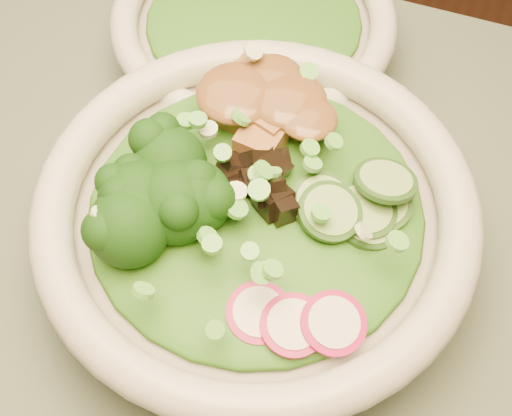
% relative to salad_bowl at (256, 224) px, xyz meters
% --- Properties ---
extents(salad_bowl, '(0.31, 0.31, 0.08)m').
position_rel_salad_bowl_xyz_m(salad_bowl, '(0.00, 0.00, 0.00)').
color(salad_bowl, beige).
rests_on(salad_bowl, dining_table).
extents(side_bowl, '(0.24, 0.24, 0.07)m').
position_rel_salad_bowl_xyz_m(side_bowl, '(-0.07, 0.19, -0.01)').
color(side_bowl, beige).
rests_on(side_bowl, dining_table).
extents(lettuce_bed, '(0.23, 0.23, 0.03)m').
position_rel_salad_bowl_xyz_m(lettuce_bed, '(0.00, 0.00, 0.02)').
color(lettuce_bed, '#296014').
rests_on(lettuce_bed, salad_bowl).
extents(side_lettuce, '(0.16, 0.16, 0.02)m').
position_rel_salad_bowl_xyz_m(side_lettuce, '(-0.07, 0.19, 0.01)').
color(side_lettuce, '#296014').
rests_on(side_lettuce, side_bowl).
extents(broccoli_florets, '(0.11, 0.10, 0.05)m').
position_rel_salad_bowl_xyz_m(broccoli_florets, '(-0.07, -0.03, 0.04)').
color(broccoli_florets, black).
rests_on(broccoli_florets, salad_bowl).
extents(radish_slices, '(0.13, 0.08, 0.02)m').
position_rel_salad_bowl_xyz_m(radish_slices, '(0.03, -0.07, 0.03)').
color(radish_slices, '#A90D45').
rests_on(radish_slices, salad_bowl).
extents(cucumber_slices, '(0.10, 0.10, 0.04)m').
position_rel_salad_bowl_xyz_m(cucumber_slices, '(0.07, 0.02, 0.04)').
color(cucumber_slices, '#8DC16B').
rests_on(cucumber_slices, salad_bowl).
extents(mushroom_heap, '(0.10, 0.10, 0.05)m').
position_rel_salad_bowl_xyz_m(mushroom_heap, '(-0.00, 0.01, 0.04)').
color(mushroom_heap, black).
rests_on(mushroom_heap, salad_bowl).
extents(tofu_cubes, '(0.12, 0.10, 0.04)m').
position_rel_salad_bowl_xyz_m(tofu_cubes, '(-0.02, 0.07, 0.04)').
color(tofu_cubes, brown).
rests_on(tofu_cubes, salad_bowl).
extents(peanut_sauce, '(0.08, 0.06, 0.02)m').
position_rel_salad_bowl_xyz_m(peanut_sauce, '(-0.02, 0.07, 0.05)').
color(peanut_sauce, brown).
rests_on(peanut_sauce, tofu_cubes).
extents(scallion_garnish, '(0.22, 0.22, 0.03)m').
position_rel_salad_bowl_xyz_m(scallion_garnish, '(0.00, 0.00, 0.05)').
color(scallion_garnish, '#62C044').
rests_on(scallion_garnish, salad_bowl).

